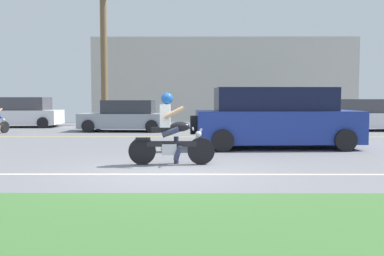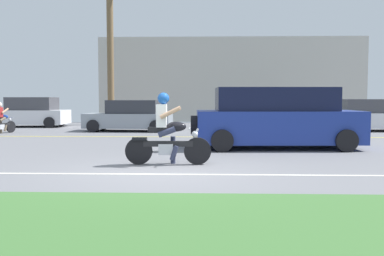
% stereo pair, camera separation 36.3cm
% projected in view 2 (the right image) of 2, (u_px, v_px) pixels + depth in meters
% --- Properties ---
extents(ground, '(56.00, 30.00, 0.04)m').
position_uv_depth(ground, '(175.00, 154.00, 11.84)').
color(ground, slate).
extents(grass_median, '(56.00, 3.80, 0.06)m').
position_uv_depth(grass_median, '(127.00, 233.00, 4.76)').
color(grass_median, '#3D6B33').
rests_on(grass_median, ground).
extents(lane_line_near, '(50.40, 0.12, 0.01)m').
position_uv_depth(lane_line_near, '(163.00, 174.00, 8.61)').
color(lane_line_near, silver).
rests_on(lane_line_near, ground).
extents(lane_line_far, '(50.40, 0.12, 0.01)m').
position_uv_depth(lane_line_far, '(184.00, 137.00, 16.93)').
color(lane_line_far, yellow).
rests_on(lane_line_far, ground).
extents(motorcyclist, '(1.97, 0.64, 1.65)m').
position_uv_depth(motorcyclist, '(167.00, 134.00, 9.86)').
color(motorcyclist, black).
rests_on(motorcyclist, ground).
extents(suv_nearby, '(5.14, 2.27, 1.84)m').
position_uv_depth(suv_nearby, '(276.00, 119.00, 13.08)').
color(suv_nearby, navy).
rests_on(suv_nearby, ground).
extents(parked_car_0, '(4.10, 2.02, 1.57)m').
position_uv_depth(parked_car_0, '(29.00, 113.00, 22.96)').
color(parked_car_0, silver).
rests_on(parked_car_0, ground).
extents(parked_car_1, '(4.01, 2.02, 1.43)m').
position_uv_depth(parked_car_1, '(130.00, 117.00, 19.94)').
color(parked_car_1, '#8C939E').
rests_on(parked_car_1, ground).
extents(parked_car_2, '(4.19, 1.85, 1.41)m').
position_uv_depth(parked_car_2, '(248.00, 115.00, 21.94)').
color(parked_car_2, '#2D663D').
rests_on(parked_car_2, ground).
extents(parked_car_3, '(3.99, 1.99, 1.47)m').
position_uv_depth(parked_car_3, '(370.00, 116.00, 20.06)').
color(parked_car_3, silver).
rests_on(parked_car_3, ground).
extents(motorcyclist_distant, '(0.65, 1.57, 1.35)m').
position_uv_depth(motorcyclist_distant, '(1.00, 120.00, 18.53)').
color(motorcyclist_distant, black).
rests_on(motorcyclist_distant, ground).
extents(building_far, '(17.16, 4.00, 5.43)m').
position_uv_depth(building_far, '(230.00, 81.00, 29.52)').
color(building_far, '#BCB7AD').
rests_on(building_far, ground).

